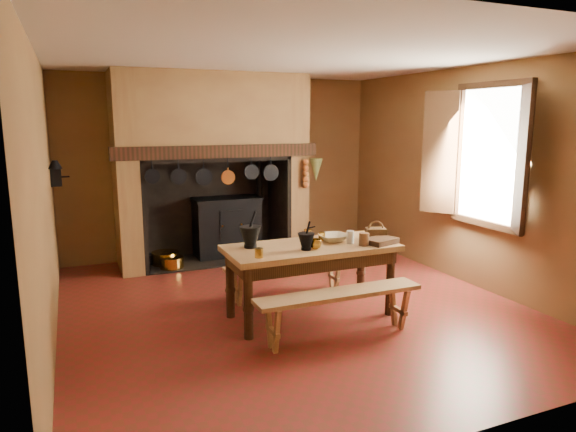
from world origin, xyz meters
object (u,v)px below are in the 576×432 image
Objects in this scene: bench_front at (339,303)px; coffee_grinder at (308,236)px; mixing_bowl at (333,238)px; wicker_basket at (376,233)px; work_table at (311,257)px; iron_range at (227,226)px.

bench_front is 0.98m from coffee_grinder.
bench_front is 5.41× the size of mixing_bowl.
bench_front is at bearing -85.31° from coffee_grinder.
wicker_basket is at bearing 38.13° from bench_front.
work_table is at bearing 90.00° from bench_front.
wicker_basket is (0.80, 0.63, 0.51)m from bench_front.
work_table is at bearing -161.00° from wicker_basket.
iron_range is 3.46m from bench_front.
work_table is 7.02× the size of wicker_basket.
coffee_grinder is (0.05, 0.19, 0.19)m from work_table.
iron_range is 0.93× the size of bench_front.
work_table is 0.36m from mixing_bowl.
coffee_grinder is at bearing -86.39° from iron_range.
wicker_basket is (0.49, -0.10, 0.03)m from mixing_bowl.
mixing_bowl reaches higher than work_table.
bench_front is 0.92m from mixing_bowl.
mixing_bowl is at bearing -15.29° from coffee_grinder.
work_table is at bearing -165.70° from mixing_bowl.
mixing_bowl is at bearing -170.89° from wicker_basket.
wicker_basket is at bearing -7.50° from coffee_grinder.
work_table is at bearing -87.65° from iron_range.
coffee_grinder is 0.78m from wicker_basket.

